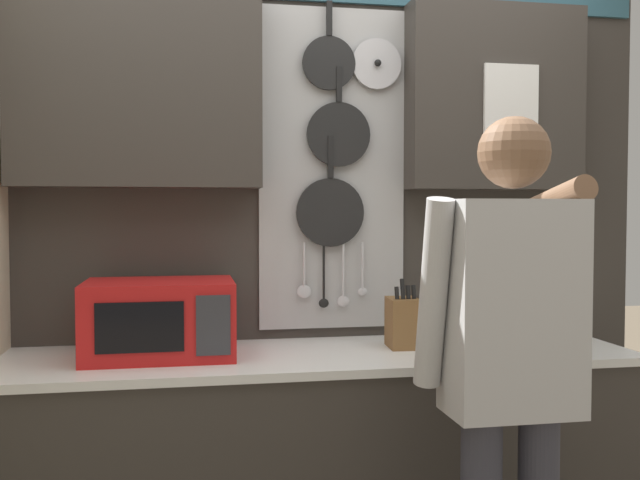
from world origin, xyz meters
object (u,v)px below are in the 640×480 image
object	(u,v)px
knife_block	(403,322)
microwave	(160,319)
utensil_crock	(524,322)
person	(510,352)

from	to	relation	value
knife_block	microwave	bearing A→B (deg)	-179.94
utensil_crock	person	size ratio (longest dim) A/B	0.20
knife_block	utensil_crock	distance (m)	0.49
microwave	person	size ratio (longest dim) A/B	0.30
microwave	person	world-z (taller)	person
utensil_crock	person	xyz separation A→B (m)	(-0.36, -0.64, 0.02)
utensil_crock	person	distance (m)	0.73
microwave	knife_block	size ratio (longest dim) A/B	1.96
microwave	person	distance (m)	1.21
knife_block	utensil_crock	xyz separation A→B (m)	(0.49, 0.00, -0.01)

